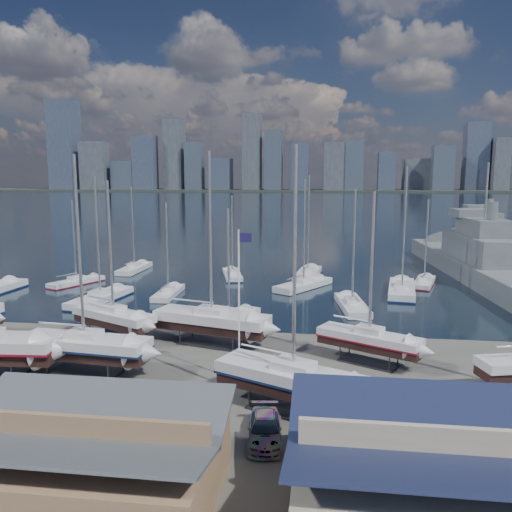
# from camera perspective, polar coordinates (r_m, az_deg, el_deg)

# --- Properties ---
(ground) EXTENTS (1400.00, 1400.00, 0.00)m
(ground) POSITION_cam_1_polar(r_m,az_deg,el_deg) (39.67, -8.50, -12.62)
(ground) COLOR #605E59
(ground) RESTS_ON ground
(water) EXTENTS (1400.00, 600.00, 0.40)m
(water) POSITION_cam_1_polar(r_m,az_deg,el_deg) (345.95, 5.67, 6.31)
(water) COLOR #192939
(water) RESTS_ON ground
(far_shore) EXTENTS (1400.00, 80.00, 2.20)m
(far_shore) POSITION_cam_1_polar(r_m,az_deg,el_deg) (605.72, 6.43, 7.45)
(far_shore) COLOR #2D332D
(far_shore) RESTS_ON ground
(skyline) EXTENTS (639.14, 43.80, 107.69)m
(skyline) POSITION_cam_1_polar(r_m,az_deg,el_deg) (600.03, 5.72, 11.07)
(skyline) COLOR #475166
(skyline) RESTS_ON far_shore
(shed_grey) EXTENTS (12.60, 8.40, 4.17)m
(shed_grey) POSITION_cam_1_polar(r_m,az_deg,el_deg) (25.24, -19.24, -20.79)
(shed_grey) COLOR #8C6B4C
(shed_grey) RESTS_ON ground
(shed_blue) EXTENTS (13.65, 9.45, 4.71)m
(shed_blue) POSITION_cam_1_polar(r_m,az_deg,el_deg) (23.56, 21.82, -22.46)
(shed_blue) COLOR #BFB293
(shed_blue) RESTS_ON ground
(sailboat_cradle_2) EXTENTS (8.87, 6.07, 14.33)m
(sailboat_cradle_2) POSITION_cam_1_polar(r_m,az_deg,el_deg) (47.53, -15.98, -6.72)
(sailboat_cradle_2) COLOR #2D2D33
(sailboat_cradle_2) RESTS_ON ground
(sailboat_cradle_3) EXTENTS (10.24, 3.79, 16.16)m
(sailboat_cradle_3) POSITION_cam_1_polar(r_m,az_deg,el_deg) (39.87, -19.01, -9.73)
(sailboat_cradle_3) COLOR #2D2D33
(sailboat_cradle_3) RESTS_ON ground
(sailboat_cradle_4) EXTENTS (10.69, 5.43, 16.75)m
(sailboat_cradle_4) POSITION_cam_1_polar(r_m,az_deg,el_deg) (44.27, -5.10, -7.39)
(sailboat_cradle_4) COLOR #2D2D33
(sailboat_cradle_4) RESTS_ON ground
(sailboat_cradle_5) EXTENTS (10.42, 6.83, 16.40)m
(sailboat_cradle_5) POSITION_cam_1_polar(r_m,az_deg,el_deg) (31.92, 4.29, -13.95)
(sailboat_cradle_5) COLOR #2D2D33
(sailboat_cradle_5) RESTS_ON ground
(sailboat_cradle_6) EXTENTS (8.35, 5.92, 13.52)m
(sailboat_cradle_6) POSITION_cam_1_polar(r_m,az_deg,el_deg) (40.67, 12.80, -9.30)
(sailboat_cradle_6) COLOR #2D2D33
(sailboat_cradle_6) RESTS_ON ground
(sailboat_moored_1) EXTENTS (5.51, 8.39, 12.23)m
(sailboat_moored_1) POSITION_cam_1_polar(r_m,az_deg,el_deg) (73.17, -19.83, -2.87)
(sailboat_moored_1) COLOR black
(sailboat_moored_1) RESTS_ON water
(sailboat_moored_2) EXTENTS (2.79, 9.27, 13.91)m
(sailboat_moored_2) POSITION_cam_1_polar(r_m,az_deg,el_deg) (80.93, -13.73, -1.51)
(sailboat_moored_2) COLOR black
(sailboat_moored_2) RESTS_ON water
(sailboat_moored_3) EXTENTS (4.52, 10.72, 15.54)m
(sailboat_moored_3) POSITION_cam_1_polar(r_m,az_deg,el_deg) (62.07, -17.34, -4.77)
(sailboat_moored_3) COLOR black
(sailboat_moored_3) RESTS_ON water
(sailboat_moored_4) EXTENTS (2.48, 8.10, 12.15)m
(sailboat_moored_4) POSITION_cam_1_polar(r_m,az_deg,el_deg) (63.07, -9.98, -4.27)
(sailboat_moored_4) COLOR black
(sailboat_moored_4) RESTS_ON water
(sailboat_moored_5) EXTENTS (4.47, 8.79, 12.66)m
(sailboat_moored_5) POSITION_cam_1_polar(r_m,az_deg,el_deg) (73.81, -2.72, -2.26)
(sailboat_moored_5) COLOR black
(sailboat_moored_5) RESTS_ON water
(sailboat_moored_6) EXTENTS (5.84, 8.20, 12.11)m
(sailboat_moored_6) POSITION_cam_1_polar(r_m,az_deg,el_deg) (51.43, -3.10, -7.15)
(sailboat_moored_6) COLOR black
(sailboat_moored_6) RESTS_ON water
(sailboat_moored_7) EXTENTS (7.75, 9.96, 15.13)m
(sailboat_moored_7) POSITION_cam_1_polar(r_m,az_deg,el_deg) (66.71, 5.45, -3.46)
(sailboat_moored_7) COLOR black
(sailboat_moored_7) RESTS_ON water
(sailboat_moored_8) EXTENTS (4.16, 10.77, 15.69)m
(sailboat_moored_8) POSITION_cam_1_polar(r_m,az_deg,el_deg) (74.03, 5.92, -2.26)
(sailboat_moored_8) COLOR black
(sailboat_moored_8) RESTS_ON water
(sailboat_moored_9) EXTENTS (3.73, 9.51, 13.99)m
(sailboat_moored_9) POSITION_cam_1_polar(r_m,az_deg,el_deg) (57.01, 10.92, -5.70)
(sailboat_moored_9) COLOR black
(sailboat_moored_9) RESTS_ON water
(sailboat_moored_10) EXTENTS (4.86, 11.61, 16.82)m
(sailboat_moored_10) POSITION_cam_1_polar(r_m,az_deg,el_deg) (66.17, 16.31, -3.89)
(sailboat_moored_10) COLOR black
(sailboat_moored_10) RESTS_ON water
(sailboat_moored_11) EXTENTS (4.67, 8.53, 12.29)m
(sailboat_moored_11) POSITION_cam_1_polar(r_m,az_deg,el_deg) (72.24, 18.67, -2.96)
(sailboat_moored_11) COLOR black
(sailboat_moored_11) RESTS_ON water
(naval_ship_east) EXTENTS (11.09, 51.09, 18.56)m
(naval_ship_east) POSITION_cam_1_polar(r_m,az_deg,el_deg) (80.22, 24.34, -1.16)
(naval_ship_east) COLOR slate
(naval_ship_east) RESTS_ON water
(naval_ship_west) EXTENTS (7.36, 43.30, 17.89)m
(naval_ship_west) POSITION_cam_1_polar(r_m,az_deg,el_deg) (102.95, 24.43, 0.87)
(naval_ship_west) COLOR slate
(naval_ship_west) RESTS_ON water
(car_a) EXTENTS (1.84, 4.45, 1.51)m
(car_a) POSITION_cam_1_polar(r_m,az_deg,el_deg) (32.52, -26.33, -17.00)
(car_a) COLOR gray
(car_a) RESTS_ON ground
(car_b) EXTENTS (4.69, 1.66, 1.54)m
(car_b) POSITION_cam_1_polar(r_m,az_deg,el_deg) (33.65, -23.00, -15.86)
(car_b) COLOR gray
(car_b) RESTS_ON ground
(car_c) EXTENTS (3.80, 5.14, 1.30)m
(car_c) POSITION_cam_1_polar(r_m,az_deg,el_deg) (28.50, -9.19, -20.21)
(car_c) COLOR gray
(car_c) RESTS_ON ground
(car_d) EXTENTS (2.41, 4.86, 1.36)m
(car_d) POSITION_cam_1_polar(r_m,az_deg,el_deg) (29.33, 1.03, -19.13)
(car_d) COLOR gray
(car_d) RESTS_ON ground
(flagpole) EXTENTS (0.98, 0.12, 10.98)m
(flagpole) POSITION_cam_1_polar(r_m,az_deg,el_deg) (35.10, -1.85, -4.65)
(flagpole) COLOR white
(flagpole) RESTS_ON ground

